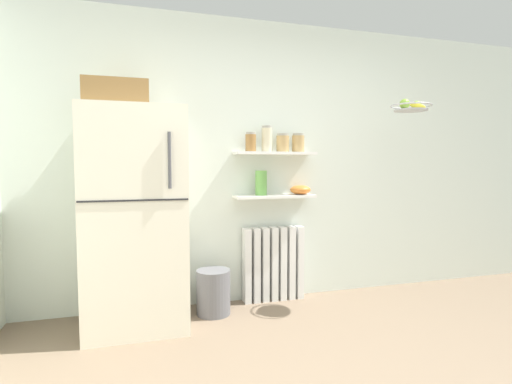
# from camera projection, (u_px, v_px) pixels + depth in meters

# --- Properties ---
(ground_plane) EXTENTS (7.04, 7.04, 0.00)m
(ground_plane) POSITION_uv_depth(u_px,v_px,m) (343.00, 379.00, 2.31)
(ground_plane) COLOR #7A6651
(back_wall) EXTENTS (7.04, 0.10, 2.60)m
(back_wall) POSITION_uv_depth(u_px,v_px,m) (265.00, 162.00, 3.71)
(back_wall) COLOR silver
(back_wall) RESTS_ON ground_plane
(refrigerator) EXTENTS (0.76, 0.70, 1.89)m
(refrigerator) POSITION_uv_depth(u_px,v_px,m) (135.00, 213.00, 3.04)
(refrigerator) COLOR silver
(refrigerator) RESTS_ON ground_plane
(radiator) EXTENTS (0.58, 0.12, 0.69)m
(radiator) POSITION_uv_depth(u_px,v_px,m) (273.00, 264.00, 3.66)
(radiator) COLOR white
(radiator) RESTS_ON ground_plane
(wall_shelf_lower) EXTENTS (0.75, 0.22, 0.02)m
(wall_shelf_lower) POSITION_uv_depth(u_px,v_px,m) (275.00, 196.00, 3.59)
(wall_shelf_lower) COLOR white
(wall_shelf_upper) EXTENTS (0.75, 0.22, 0.02)m
(wall_shelf_upper) POSITION_uv_depth(u_px,v_px,m) (275.00, 153.00, 3.56)
(wall_shelf_upper) COLOR white
(storage_jar_0) EXTENTS (0.10, 0.10, 0.17)m
(storage_jar_0) POSITION_uv_depth(u_px,v_px,m) (251.00, 142.00, 3.49)
(storage_jar_0) COLOR olive
(storage_jar_0) RESTS_ON wall_shelf_upper
(storage_jar_1) EXTENTS (0.10, 0.10, 0.23)m
(storage_jar_1) POSITION_uv_depth(u_px,v_px,m) (267.00, 139.00, 3.53)
(storage_jar_1) COLOR beige
(storage_jar_1) RESTS_ON wall_shelf_upper
(storage_jar_2) EXTENTS (0.12, 0.12, 0.17)m
(storage_jar_2) POSITION_uv_depth(u_px,v_px,m) (283.00, 143.00, 3.58)
(storage_jar_2) COLOR tan
(storage_jar_2) RESTS_ON wall_shelf_upper
(storage_jar_3) EXTENTS (0.11, 0.11, 0.17)m
(storage_jar_3) POSITION_uv_depth(u_px,v_px,m) (298.00, 143.00, 3.62)
(storage_jar_3) COLOR tan
(storage_jar_3) RESTS_ON wall_shelf_upper
(vase) EXTENTS (0.11, 0.11, 0.23)m
(vase) POSITION_uv_depth(u_px,v_px,m) (261.00, 183.00, 3.54)
(vase) COLOR #66A84C
(vase) RESTS_ON wall_shelf_lower
(shelf_bowl) EXTENTS (0.19, 0.19, 0.09)m
(shelf_bowl) POSITION_uv_depth(u_px,v_px,m) (300.00, 190.00, 3.65)
(shelf_bowl) COLOR orange
(shelf_bowl) RESTS_ON wall_shelf_lower
(trash_bin) EXTENTS (0.29, 0.29, 0.38)m
(trash_bin) POSITION_uv_depth(u_px,v_px,m) (213.00, 292.00, 3.32)
(trash_bin) COLOR slate
(trash_bin) RESTS_ON ground_plane
(hanging_fruit_basket) EXTENTS (0.35, 0.35, 0.10)m
(hanging_fruit_basket) POSITION_uv_depth(u_px,v_px,m) (411.00, 106.00, 3.41)
(hanging_fruit_basket) COLOR #B2B2B7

